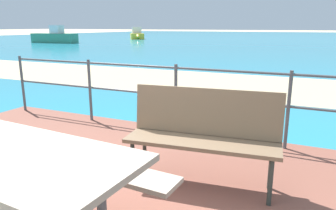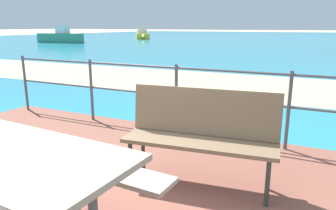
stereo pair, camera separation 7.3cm
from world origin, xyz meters
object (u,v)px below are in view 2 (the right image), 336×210
at_px(boat_near, 142,35).
at_px(boat_far, 59,37).
at_px(park_bench, 201,129).
at_px(picnic_table, 11,179).

height_order(boat_near, boat_far, boat_far).
bearing_deg(boat_far, park_bench, 131.78).
bearing_deg(picnic_table, park_bench, 69.19).
bearing_deg(boat_near, picnic_table, -4.99).
relative_size(boat_near, boat_far, 0.70).
bearing_deg(picnic_table, boat_far, 137.09).
bearing_deg(boat_near, boat_far, -47.03).
distance_m(park_bench, boat_near, 35.69).
bearing_deg(boat_far, boat_near, -107.97).
xyz_separation_m(boat_near, boat_far, (-2.55, -10.81, 0.07)).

